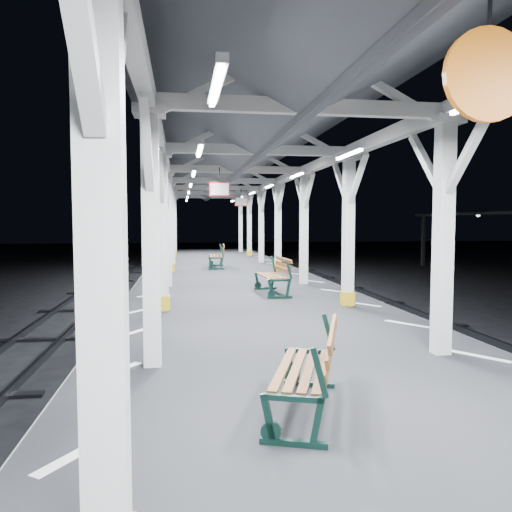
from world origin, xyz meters
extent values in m
plane|color=black|center=(0.00, 0.00, 0.00)|extent=(120.00, 120.00, 0.00)
cube|color=black|center=(0.00, 0.00, 0.50)|extent=(6.00, 50.00, 1.00)
cube|color=silver|center=(-2.45, 0.00, 1.00)|extent=(1.00, 48.00, 0.01)
cube|color=silver|center=(2.45, 0.00, 1.00)|extent=(1.00, 48.00, 0.01)
cube|color=#2D2D33|center=(-4.45, 0.00, 0.08)|extent=(0.08, 60.00, 0.16)
cube|color=#2D2D33|center=(4.45, 0.00, 0.08)|extent=(0.08, 60.00, 0.16)
cube|color=silver|center=(-2.00, -6.00, 2.60)|extent=(0.22, 0.22, 3.20)
cube|color=silver|center=(-2.00, -5.45, 3.75)|extent=(0.10, 0.99, 0.99)
cube|color=silver|center=(-2.00, -2.00, 2.60)|extent=(0.22, 0.22, 3.20)
cube|color=silver|center=(-2.00, -2.00, 4.26)|extent=(0.40, 0.40, 0.12)
cube|color=silver|center=(-2.00, -1.45, 3.75)|extent=(0.10, 0.99, 0.99)
cube|color=silver|center=(-2.00, -2.55, 3.75)|extent=(0.10, 0.99, 0.99)
cube|color=silver|center=(-2.00, 2.00, 2.60)|extent=(0.22, 0.22, 3.20)
cube|color=silver|center=(-2.00, 2.00, 4.26)|extent=(0.40, 0.40, 0.12)
cube|color=gold|center=(-2.00, 2.00, 1.18)|extent=(0.26, 0.26, 0.30)
cube|color=silver|center=(-2.00, 2.55, 3.75)|extent=(0.10, 0.99, 0.99)
cube|color=silver|center=(-2.00, 1.45, 3.75)|extent=(0.10, 0.99, 0.99)
cube|color=silver|center=(-2.00, 6.00, 2.60)|extent=(0.22, 0.22, 3.20)
cube|color=silver|center=(-2.00, 6.00, 4.26)|extent=(0.40, 0.40, 0.12)
cube|color=silver|center=(-2.00, 6.55, 3.75)|extent=(0.10, 0.99, 0.99)
cube|color=silver|center=(-2.00, 5.45, 3.75)|extent=(0.10, 0.99, 0.99)
cube|color=silver|center=(-2.00, 10.00, 2.60)|extent=(0.22, 0.22, 3.20)
cube|color=silver|center=(-2.00, 10.00, 4.26)|extent=(0.40, 0.40, 0.12)
cube|color=gold|center=(-2.00, 10.00, 1.18)|extent=(0.26, 0.26, 0.30)
cube|color=silver|center=(-2.00, 10.55, 3.75)|extent=(0.10, 0.99, 0.99)
cube|color=silver|center=(-2.00, 9.45, 3.75)|extent=(0.10, 0.99, 0.99)
cube|color=silver|center=(-2.00, 14.00, 2.60)|extent=(0.22, 0.22, 3.20)
cube|color=silver|center=(-2.00, 14.00, 4.26)|extent=(0.40, 0.40, 0.12)
cube|color=silver|center=(-2.00, 14.55, 3.75)|extent=(0.10, 0.99, 0.99)
cube|color=silver|center=(-2.00, 13.45, 3.75)|extent=(0.10, 0.99, 0.99)
cube|color=silver|center=(-2.00, 18.00, 2.60)|extent=(0.22, 0.22, 3.20)
cube|color=silver|center=(-2.00, 18.00, 4.26)|extent=(0.40, 0.40, 0.12)
cube|color=gold|center=(-2.00, 18.00, 1.18)|extent=(0.26, 0.26, 0.30)
cube|color=silver|center=(-2.00, 18.55, 3.75)|extent=(0.10, 0.99, 0.99)
cube|color=silver|center=(-2.00, 17.45, 3.75)|extent=(0.10, 0.99, 0.99)
cube|color=silver|center=(-2.00, 22.00, 2.60)|extent=(0.22, 0.22, 3.20)
cube|color=silver|center=(-2.00, 22.00, 4.26)|extent=(0.40, 0.40, 0.12)
cube|color=silver|center=(-2.00, 22.55, 3.75)|extent=(0.10, 0.99, 0.99)
cube|color=silver|center=(-2.00, 21.45, 3.75)|extent=(0.10, 0.99, 0.99)
cube|color=silver|center=(2.00, -2.00, 2.60)|extent=(0.22, 0.22, 3.20)
cube|color=silver|center=(2.00, -2.00, 4.26)|extent=(0.40, 0.40, 0.12)
cube|color=silver|center=(2.00, -1.45, 3.75)|extent=(0.10, 0.99, 0.99)
cube|color=silver|center=(2.00, -2.55, 3.75)|extent=(0.10, 0.99, 0.99)
cube|color=silver|center=(2.00, 2.00, 2.60)|extent=(0.22, 0.22, 3.20)
cube|color=silver|center=(2.00, 2.00, 4.26)|extent=(0.40, 0.40, 0.12)
cube|color=gold|center=(2.00, 2.00, 1.18)|extent=(0.26, 0.26, 0.30)
cube|color=silver|center=(2.00, 2.55, 3.75)|extent=(0.10, 0.99, 0.99)
cube|color=silver|center=(2.00, 1.45, 3.75)|extent=(0.10, 0.99, 0.99)
cube|color=silver|center=(2.00, 6.00, 2.60)|extent=(0.22, 0.22, 3.20)
cube|color=silver|center=(2.00, 6.00, 4.26)|extent=(0.40, 0.40, 0.12)
cube|color=silver|center=(2.00, 6.55, 3.75)|extent=(0.10, 0.99, 0.99)
cube|color=silver|center=(2.00, 5.45, 3.75)|extent=(0.10, 0.99, 0.99)
cube|color=silver|center=(2.00, 10.00, 2.60)|extent=(0.22, 0.22, 3.20)
cube|color=silver|center=(2.00, 10.00, 4.26)|extent=(0.40, 0.40, 0.12)
cube|color=gold|center=(2.00, 10.00, 1.18)|extent=(0.26, 0.26, 0.30)
cube|color=silver|center=(2.00, 10.55, 3.75)|extent=(0.10, 0.99, 0.99)
cube|color=silver|center=(2.00, 9.45, 3.75)|extent=(0.10, 0.99, 0.99)
cube|color=silver|center=(2.00, 14.00, 2.60)|extent=(0.22, 0.22, 3.20)
cube|color=silver|center=(2.00, 14.00, 4.26)|extent=(0.40, 0.40, 0.12)
cube|color=silver|center=(2.00, 14.55, 3.75)|extent=(0.10, 0.99, 0.99)
cube|color=silver|center=(2.00, 13.45, 3.75)|extent=(0.10, 0.99, 0.99)
cube|color=silver|center=(2.00, 18.00, 2.60)|extent=(0.22, 0.22, 3.20)
cube|color=silver|center=(2.00, 18.00, 4.26)|extent=(0.40, 0.40, 0.12)
cube|color=gold|center=(2.00, 18.00, 1.18)|extent=(0.26, 0.26, 0.30)
cube|color=silver|center=(2.00, 18.55, 3.75)|extent=(0.10, 0.99, 0.99)
cube|color=silver|center=(2.00, 17.45, 3.75)|extent=(0.10, 0.99, 0.99)
cube|color=silver|center=(2.00, 22.00, 2.60)|extent=(0.22, 0.22, 3.20)
cube|color=silver|center=(2.00, 22.00, 4.26)|extent=(0.40, 0.40, 0.12)
cube|color=silver|center=(2.00, 22.55, 3.75)|extent=(0.10, 0.99, 0.99)
cube|color=silver|center=(2.00, 21.45, 3.75)|extent=(0.10, 0.99, 0.99)
cube|color=silver|center=(-2.00, 0.00, 4.38)|extent=(0.18, 48.00, 0.24)
cube|color=silver|center=(2.00, 0.00, 4.38)|extent=(0.18, 48.00, 0.24)
cube|color=silver|center=(0.00, -2.00, 4.38)|extent=(4.20, 0.14, 0.20)
cube|color=silver|center=(0.00, 2.00, 4.38)|extent=(4.20, 0.14, 0.20)
cube|color=silver|center=(0.00, 6.00, 4.38)|extent=(4.20, 0.14, 0.20)
cube|color=silver|center=(0.00, 10.00, 4.38)|extent=(4.20, 0.14, 0.20)
cube|color=silver|center=(0.00, 14.00, 4.38)|extent=(4.20, 0.14, 0.20)
cube|color=silver|center=(0.00, 18.00, 4.38)|extent=(4.20, 0.14, 0.20)
cube|color=silver|center=(0.00, 22.00, 4.38)|extent=(4.20, 0.14, 0.20)
cube|color=silver|center=(0.00, 0.00, 5.30)|extent=(0.16, 48.00, 0.20)
cube|color=#4A4C51|center=(-1.30, 0.00, 4.92)|extent=(2.80, 49.00, 1.45)
cube|color=#4A4C51|center=(1.30, 0.00, 4.92)|extent=(2.80, 49.00, 1.45)
cube|color=silver|center=(-1.30, -4.00, 4.10)|extent=(0.10, 1.35, 0.08)
cube|color=white|center=(-1.30, -4.00, 4.05)|extent=(0.05, 1.25, 0.05)
cube|color=silver|center=(-1.30, 0.00, 4.10)|extent=(0.10, 1.35, 0.08)
cube|color=white|center=(-1.30, 0.00, 4.05)|extent=(0.05, 1.25, 0.05)
cube|color=silver|center=(-1.30, 4.00, 4.10)|extent=(0.10, 1.35, 0.08)
cube|color=white|center=(-1.30, 4.00, 4.05)|extent=(0.05, 1.25, 0.05)
cube|color=silver|center=(-1.30, 8.00, 4.10)|extent=(0.10, 1.35, 0.08)
cube|color=white|center=(-1.30, 8.00, 4.05)|extent=(0.05, 1.25, 0.05)
cube|color=silver|center=(-1.30, 12.00, 4.10)|extent=(0.10, 1.35, 0.08)
cube|color=white|center=(-1.30, 12.00, 4.05)|extent=(0.05, 1.25, 0.05)
cube|color=silver|center=(-1.30, 16.00, 4.10)|extent=(0.10, 1.35, 0.08)
cube|color=white|center=(-1.30, 16.00, 4.05)|extent=(0.05, 1.25, 0.05)
cube|color=silver|center=(-1.30, 20.00, 4.10)|extent=(0.10, 1.35, 0.08)
cube|color=white|center=(-1.30, 20.00, 4.05)|extent=(0.05, 1.25, 0.05)
cube|color=silver|center=(1.30, -4.00, 4.10)|extent=(0.10, 1.35, 0.08)
cube|color=white|center=(1.30, -4.00, 4.05)|extent=(0.05, 1.25, 0.05)
cube|color=silver|center=(1.30, 0.00, 4.10)|extent=(0.10, 1.35, 0.08)
cube|color=white|center=(1.30, 0.00, 4.05)|extent=(0.05, 1.25, 0.05)
cube|color=silver|center=(1.30, 4.00, 4.10)|extent=(0.10, 1.35, 0.08)
cube|color=white|center=(1.30, 4.00, 4.05)|extent=(0.05, 1.25, 0.05)
cube|color=silver|center=(1.30, 8.00, 4.10)|extent=(0.10, 1.35, 0.08)
cube|color=white|center=(1.30, 8.00, 4.05)|extent=(0.05, 1.25, 0.05)
cube|color=silver|center=(1.30, 12.00, 4.10)|extent=(0.10, 1.35, 0.08)
cube|color=white|center=(1.30, 12.00, 4.05)|extent=(0.05, 1.25, 0.05)
cube|color=silver|center=(1.30, 16.00, 4.10)|extent=(0.10, 1.35, 0.08)
cube|color=white|center=(1.30, 16.00, 4.05)|extent=(0.05, 1.25, 0.05)
cube|color=silver|center=(1.30, 20.00, 4.10)|extent=(0.10, 1.35, 0.08)
cube|color=white|center=(1.30, 20.00, 4.05)|extent=(0.05, 1.25, 0.05)
cylinder|color=#D25F0B|center=(0.00, -6.00, 3.65)|extent=(0.50, 0.04, 0.50)
cylinder|color=black|center=(-0.68, 3.80, 4.02)|extent=(0.02, 0.02, 0.36)
cube|color=red|center=(-0.68, 3.80, 3.67)|extent=(0.50, 0.03, 0.35)
cube|color=white|center=(-0.68, 3.80, 3.67)|extent=(0.44, 0.04, 0.29)
cylinder|color=black|center=(0.76, 11.33, 4.02)|extent=(0.02, 0.02, 0.36)
cube|color=red|center=(0.76, 11.33, 3.67)|extent=(0.50, 0.03, 0.35)
cube|color=white|center=(0.76, 11.33, 3.67)|extent=(0.44, 0.05, 0.29)
cube|color=black|center=(14.00, 22.00, 1.65)|extent=(0.20, 0.20, 3.30)
sphere|color=silver|center=(14.00, 16.00, 3.22)|extent=(0.20, 0.20, 0.20)
sphere|color=silver|center=(14.00, 22.00, 3.22)|extent=(0.20, 0.20, 0.20)
cube|color=black|center=(-0.71, -4.55, 1.03)|extent=(0.56, 0.25, 0.06)
cube|color=black|center=(-0.91, -4.48, 1.22)|extent=(0.16, 0.09, 0.44)
cube|color=black|center=(-0.53, -4.62, 1.22)|extent=(0.14, 0.09, 0.44)
cube|color=black|center=(-0.51, -4.62, 1.64)|extent=(0.16, 0.10, 0.42)
cube|color=black|center=(-0.20, -3.11, 1.03)|extent=(0.56, 0.25, 0.06)
cube|color=black|center=(-0.40, -3.04, 1.22)|extent=(0.16, 0.09, 0.44)
cube|color=black|center=(-0.02, -3.17, 1.22)|extent=(0.14, 0.09, 0.44)
cube|color=black|center=(0.00, -3.18, 1.64)|extent=(0.16, 0.10, 0.42)
cube|color=brown|center=(-0.64, -3.77, 1.43)|extent=(0.57, 1.40, 0.03)
cube|color=brown|center=(-0.52, -3.81, 1.43)|extent=(0.57, 1.40, 0.03)
cube|color=brown|center=(-0.40, -3.85, 1.43)|extent=(0.57, 1.40, 0.03)
cube|color=brown|center=(-0.28, -3.89, 1.43)|extent=(0.57, 1.40, 0.03)
cube|color=brown|center=(-0.22, -3.91, 1.56)|extent=(0.53, 1.39, 0.09)
cube|color=brown|center=(-0.20, -3.92, 1.69)|extent=(0.53, 1.39, 0.09)
cube|color=brown|center=(-0.18, -3.93, 1.81)|extent=(0.53, 1.39, 0.09)
cube|color=black|center=(0.74, 3.32, 1.03)|extent=(0.63, 0.09, 0.06)
cube|color=black|center=(0.51, 3.31, 1.24)|extent=(0.16, 0.06, 0.48)
cube|color=black|center=(0.95, 3.33, 1.24)|extent=(0.15, 0.06, 0.48)
cube|color=black|center=(0.97, 3.33, 1.70)|extent=(0.17, 0.06, 0.46)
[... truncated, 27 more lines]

